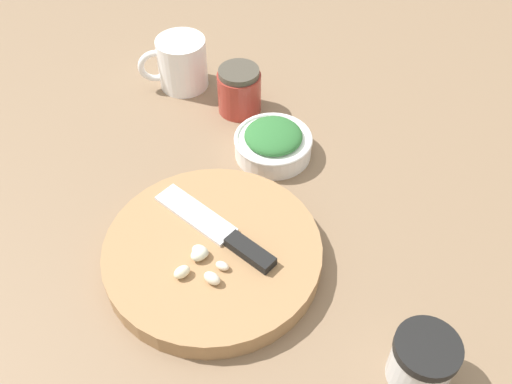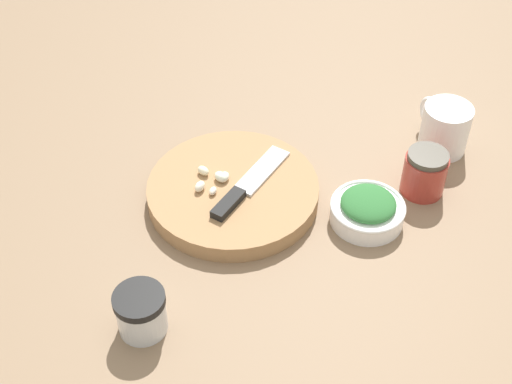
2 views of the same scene
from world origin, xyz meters
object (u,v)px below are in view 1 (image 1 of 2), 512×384
(spice_jar, at_px, (422,360))
(cutting_board, at_px, (213,254))
(herb_bowl, at_px, (273,142))
(honey_jar, at_px, (239,90))
(chef_knife, at_px, (221,232))
(coffee_mug, at_px, (181,63))
(garlic_cloves, at_px, (201,263))

(spice_jar, bearing_deg, cutting_board, -134.16)
(herb_bowl, height_order, honey_jar, honey_jar)
(chef_knife, relative_size, spice_jar, 2.36)
(cutting_board, height_order, herb_bowl, herb_bowl)
(coffee_mug, bearing_deg, garlic_cloves, -1.99)
(garlic_cloves, distance_m, herb_bowl, 0.25)
(coffee_mug, bearing_deg, spice_jar, 19.35)
(garlic_cloves, relative_size, herb_bowl, 0.61)
(spice_jar, distance_m, coffee_mug, 0.61)
(chef_knife, distance_m, honey_jar, 0.29)
(cutting_board, xyz_separation_m, coffee_mug, (-0.38, -0.00, 0.03))
(garlic_cloves, relative_size, honey_jar, 0.92)
(chef_knife, xyz_separation_m, spice_jar, (0.21, 0.19, -0.00))
(cutting_board, height_order, garlic_cloves, garlic_cloves)
(chef_knife, height_order, garlic_cloves, garlic_cloves)
(spice_jar, height_order, coffee_mug, coffee_mug)
(coffee_mug, distance_m, honey_jar, 0.12)
(cutting_board, bearing_deg, chef_knife, 140.05)
(garlic_cloves, distance_m, coffee_mug, 0.41)
(herb_bowl, height_order, coffee_mug, coffee_mug)
(garlic_cloves, relative_size, coffee_mug, 0.61)
(herb_bowl, xyz_separation_m, coffee_mug, (-0.20, -0.12, 0.02))
(chef_knife, bearing_deg, spice_jar, -86.93)
(spice_jar, bearing_deg, chef_knife, -138.59)
(herb_bowl, bearing_deg, coffee_mug, -149.41)
(cutting_board, distance_m, garlic_cloves, 0.04)
(cutting_board, relative_size, herb_bowl, 2.34)
(cutting_board, bearing_deg, coffee_mug, -179.58)
(spice_jar, distance_m, honey_jar, 0.51)
(coffee_mug, bearing_deg, cutting_board, 0.42)
(chef_knife, relative_size, garlic_cloves, 2.33)
(honey_jar, bearing_deg, garlic_cloves, -17.05)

